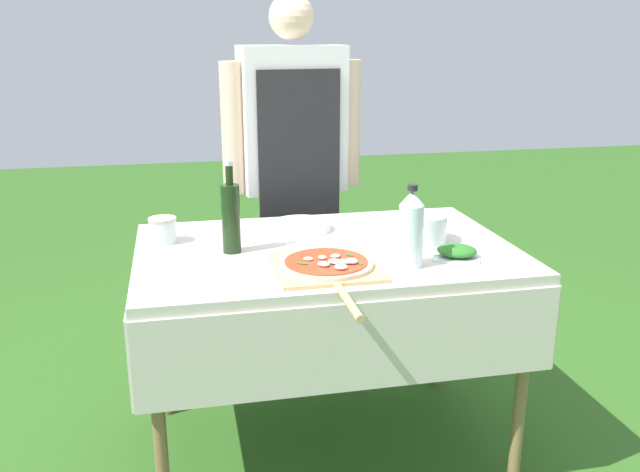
% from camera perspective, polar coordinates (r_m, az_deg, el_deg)
% --- Properties ---
extents(ground_plane, '(12.00, 12.00, 0.00)m').
position_cam_1_polar(ground_plane, '(2.67, 0.42, -17.28)').
color(ground_plane, '#2D5B1E').
extents(prep_table, '(1.30, 0.86, 0.79)m').
position_cam_1_polar(prep_table, '(2.35, 0.46, -2.85)').
color(prep_table, beige).
rests_on(prep_table, ground).
extents(person_cook, '(0.62, 0.24, 1.65)m').
position_cam_1_polar(person_cook, '(2.98, -2.28, 6.72)').
color(person_cook, '#70604C').
rests_on(person_cook, ground).
extents(pizza_on_peel, '(0.32, 0.57, 0.05)m').
position_cam_1_polar(pizza_on_peel, '(2.09, 0.64, -2.60)').
color(pizza_on_peel, tan).
rests_on(pizza_on_peel, prep_table).
extents(oil_bottle, '(0.06, 0.06, 0.31)m').
position_cam_1_polar(oil_bottle, '(2.25, -7.52, 1.65)').
color(oil_bottle, black).
rests_on(oil_bottle, prep_table).
extents(water_bottle, '(0.08, 0.08, 0.26)m').
position_cam_1_polar(water_bottle, '(2.11, 7.66, 0.63)').
color(water_bottle, silver).
rests_on(water_bottle, prep_table).
extents(herb_container, '(0.19, 0.18, 0.04)m').
position_cam_1_polar(herb_container, '(2.25, 11.45, -1.30)').
color(herb_container, silver).
rests_on(herb_container, prep_table).
extents(mixing_tub, '(0.18, 0.18, 0.10)m').
position_cam_1_polar(mixing_tub, '(2.40, 8.54, 0.67)').
color(mixing_tub, silver).
rests_on(mixing_tub, prep_table).
extents(plate_stack, '(0.23, 0.23, 0.03)m').
position_cam_1_polar(plate_stack, '(2.52, -1.63, 0.84)').
color(plate_stack, white).
rests_on(plate_stack, prep_table).
extents(sauce_jar, '(0.10, 0.10, 0.09)m').
position_cam_1_polar(sauce_jar, '(2.42, -13.09, 0.35)').
color(sauce_jar, silver).
rests_on(sauce_jar, prep_table).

